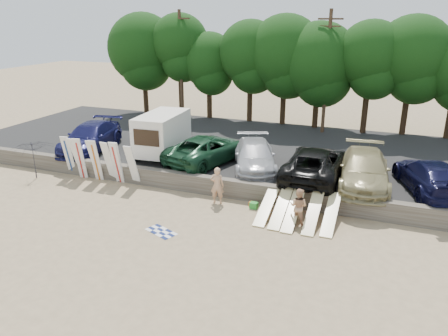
{
  "coord_description": "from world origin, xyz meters",
  "views": [
    {
      "loc": [
        6.73,
        -17.31,
        9.25
      ],
      "look_at": [
        -1.12,
        3.0,
        1.61
      ],
      "focal_mm": 35.0,
      "sensor_mm": 36.0,
      "label": 1
    }
  ],
  "objects_px": {
    "car_3": "(315,163)",
    "car_4": "(364,170)",
    "car_2": "(255,156)",
    "beach_umbrella": "(35,160)",
    "car_5": "(430,176)",
    "cooler": "(254,205)",
    "car_0": "(90,137)",
    "beachgoer_a": "(217,185)",
    "car_1": "(208,149)",
    "box_trailer": "(162,133)",
    "beachgoer_b": "(298,206)"
  },
  "relations": [
    {
      "from": "car_1",
      "to": "car_4",
      "type": "bearing_deg",
      "value": -168.3
    },
    {
      "from": "car_4",
      "to": "car_3",
      "type": "bearing_deg",
      "value": 171.64
    },
    {
      "from": "car_1",
      "to": "beachgoer_a",
      "type": "distance_m",
      "value": 4.65
    },
    {
      "from": "car_5",
      "to": "cooler",
      "type": "bearing_deg",
      "value": 6.84
    },
    {
      "from": "beachgoer_a",
      "to": "beach_umbrella",
      "type": "height_order",
      "value": "beach_umbrella"
    },
    {
      "from": "car_3",
      "to": "beachgoer_a",
      "type": "xyz_separation_m",
      "value": [
        -4.35,
        -3.57,
        -0.6
      ]
    },
    {
      "from": "car_1",
      "to": "beachgoer_b",
      "type": "relative_size",
      "value": 3.48
    },
    {
      "from": "car_1",
      "to": "car_2",
      "type": "bearing_deg",
      "value": -168.69
    },
    {
      "from": "car_3",
      "to": "beachgoer_a",
      "type": "distance_m",
      "value": 5.66
    },
    {
      "from": "cooler",
      "to": "beach_umbrella",
      "type": "height_order",
      "value": "beach_umbrella"
    },
    {
      "from": "car_0",
      "to": "car_3",
      "type": "bearing_deg",
      "value": -10.69
    },
    {
      "from": "car_1",
      "to": "car_5",
      "type": "xyz_separation_m",
      "value": [
        12.37,
        -0.23,
        -0.01
      ]
    },
    {
      "from": "car_3",
      "to": "car_5",
      "type": "relative_size",
      "value": 1.11
    },
    {
      "from": "car_2",
      "to": "beach_umbrella",
      "type": "xyz_separation_m",
      "value": [
        -12.27,
        -4.28,
        -0.38
      ]
    },
    {
      "from": "car_5",
      "to": "car_0",
      "type": "bearing_deg",
      "value": -17.41
    },
    {
      "from": "car_1",
      "to": "car_2",
      "type": "xyz_separation_m",
      "value": [
        3.07,
        -0.22,
        -0.03
      ]
    },
    {
      "from": "cooler",
      "to": "car_0",
      "type": "bearing_deg",
      "value": 168.43
    },
    {
      "from": "cooler",
      "to": "car_3",
      "type": "bearing_deg",
      "value": 60.39
    },
    {
      "from": "car_0",
      "to": "car_5",
      "type": "height_order",
      "value": "car_0"
    },
    {
      "from": "car_3",
      "to": "cooler",
      "type": "distance_m",
      "value": 4.49
    },
    {
      "from": "beachgoer_b",
      "to": "beach_umbrella",
      "type": "bearing_deg",
      "value": 8.76
    },
    {
      "from": "beachgoer_a",
      "to": "beach_umbrella",
      "type": "relative_size",
      "value": 0.78
    },
    {
      "from": "car_2",
      "to": "car_4",
      "type": "xyz_separation_m",
      "value": [
        6.13,
        -0.38,
        0.07
      ]
    },
    {
      "from": "car_1",
      "to": "beachgoer_a",
      "type": "xyz_separation_m",
      "value": [
        2.26,
        -4.02,
        -0.56
      ]
    },
    {
      "from": "car_1",
      "to": "car_3",
      "type": "xyz_separation_m",
      "value": [
        6.61,
        -0.46,
        0.04
      ]
    },
    {
      "from": "beachgoer_b",
      "to": "car_1",
      "type": "bearing_deg",
      "value": -26.06
    },
    {
      "from": "car_1",
      "to": "car_3",
      "type": "bearing_deg",
      "value": -168.5
    },
    {
      "from": "beach_umbrella",
      "to": "cooler",
      "type": "bearing_deg",
      "value": 2.16
    },
    {
      "from": "car_4",
      "to": "beachgoer_a",
      "type": "distance_m",
      "value": 7.76
    },
    {
      "from": "car_2",
      "to": "car_1",
      "type": "bearing_deg",
      "value": 155.46
    },
    {
      "from": "car_1",
      "to": "car_5",
      "type": "relative_size",
      "value": 1.06
    },
    {
      "from": "car_0",
      "to": "car_2",
      "type": "height_order",
      "value": "car_0"
    },
    {
      "from": "beachgoer_a",
      "to": "beachgoer_b",
      "type": "bearing_deg",
      "value": 160.5
    },
    {
      "from": "box_trailer",
      "to": "beachgoer_b",
      "type": "height_order",
      "value": "box_trailer"
    },
    {
      "from": "box_trailer",
      "to": "car_2",
      "type": "bearing_deg",
      "value": -6.6
    },
    {
      "from": "car_4",
      "to": "car_0",
      "type": "bearing_deg",
      "value": 174.32
    },
    {
      "from": "box_trailer",
      "to": "beachgoer_a",
      "type": "xyz_separation_m",
      "value": [
        5.39,
        -4.12,
        -1.27
      ]
    },
    {
      "from": "car_3",
      "to": "box_trailer",
      "type": "bearing_deg",
      "value": -2.63
    },
    {
      "from": "car_3",
      "to": "car_4",
      "type": "xyz_separation_m",
      "value": [
        2.59,
        -0.15,
        0.01
      ]
    },
    {
      "from": "beachgoer_b",
      "to": "beachgoer_a",
      "type": "bearing_deg",
      "value": -0.68
    },
    {
      "from": "car_3",
      "to": "beachgoer_a",
      "type": "bearing_deg",
      "value": 39.97
    },
    {
      "from": "beachgoer_b",
      "to": "cooler",
      "type": "relative_size",
      "value": 4.59
    },
    {
      "from": "car_0",
      "to": "beach_umbrella",
      "type": "height_order",
      "value": "car_0"
    },
    {
      "from": "car_3",
      "to": "beach_umbrella",
      "type": "relative_size",
      "value": 2.51
    },
    {
      "from": "car_2",
      "to": "cooler",
      "type": "xyz_separation_m",
      "value": [
        1.16,
        -3.77,
        -1.36
      ]
    },
    {
      "from": "car_0",
      "to": "car_2",
      "type": "distance_m",
      "value": 11.36
    },
    {
      "from": "car_1",
      "to": "car_4",
      "type": "height_order",
      "value": "car_4"
    },
    {
      "from": "box_trailer",
      "to": "car_2",
      "type": "distance_m",
      "value": 6.25
    },
    {
      "from": "car_4",
      "to": "beach_umbrella",
      "type": "bearing_deg",
      "value": -173.18
    },
    {
      "from": "car_2",
      "to": "car_3",
      "type": "height_order",
      "value": "car_3"
    }
  ]
}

